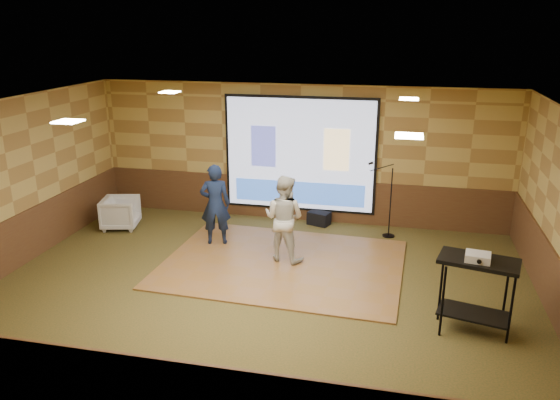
% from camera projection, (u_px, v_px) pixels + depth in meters
% --- Properties ---
extents(ground, '(9.00, 9.00, 0.00)m').
position_uv_depth(ground, '(260.00, 289.00, 9.06)').
color(ground, '#2E3A1A').
rests_on(ground, ground).
extents(room_shell, '(9.04, 7.04, 3.02)m').
position_uv_depth(room_shell, '(259.00, 167.00, 8.41)').
color(room_shell, tan).
rests_on(room_shell, ground).
extents(wainscot_back, '(9.00, 0.04, 0.95)m').
position_uv_depth(wainscot_back, '(299.00, 199.00, 12.14)').
color(wainscot_back, '#4E2C1A').
rests_on(wainscot_back, ground).
extents(wainscot_front, '(9.00, 0.04, 0.95)m').
position_uv_depth(wainscot_front, '(175.00, 399.00, 5.68)').
color(wainscot_front, '#4E2C1A').
rests_on(wainscot_front, ground).
extents(wainscot_left, '(0.04, 7.00, 0.95)m').
position_uv_depth(wainscot_left, '(20.00, 240.00, 9.84)').
color(wainscot_left, '#4E2C1A').
rests_on(wainscot_left, ground).
extents(wainscot_right, '(0.04, 7.00, 0.95)m').
position_uv_depth(wainscot_right, '(556.00, 291.00, 7.98)').
color(wainscot_right, '#4E2C1A').
rests_on(wainscot_right, ground).
extents(projector_screen, '(3.32, 0.06, 2.52)m').
position_uv_depth(projector_screen, '(300.00, 156.00, 11.79)').
color(projector_screen, black).
rests_on(projector_screen, room_shell).
extents(downlight_nw, '(0.32, 0.32, 0.02)m').
position_uv_depth(downlight_nw, '(170.00, 92.00, 10.27)').
color(downlight_nw, beige).
rests_on(downlight_nw, room_shell).
extents(downlight_ne, '(0.32, 0.32, 0.02)m').
position_uv_depth(downlight_ne, '(409.00, 99.00, 9.35)').
color(downlight_ne, beige).
rests_on(downlight_ne, room_shell).
extents(downlight_sw, '(0.32, 0.32, 0.02)m').
position_uv_depth(downlight_sw, '(68.00, 121.00, 7.20)').
color(downlight_sw, beige).
rests_on(downlight_sw, room_shell).
extents(downlight_se, '(0.32, 0.32, 0.02)m').
position_uv_depth(downlight_se, '(409.00, 136.00, 6.29)').
color(downlight_se, beige).
rests_on(downlight_se, room_shell).
extents(dance_floor, '(4.41, 3.43, 0.03)m').
position_uv_depth(dance_floor, '(283.00, 263.00, 9.98)').
color(dance_floor, brown).
rests_on(dance_floor, ground).
extents(player_left, '(0.67, 0.53, 1.61)m').
position_uv_depth(player_left, '(215.00, 204.00, 10.65)').
color(player_left, '#14203F').
rests_on(player_left, dance_floor).
extents(player_right, '(0.91, 0.79, 1.61)m').
position_uv_depth(player_right, '(284.00, 218.00, 9.89)').
color(player_right, beige).
rests_on(player_right, dance_floor).
extents(av_table, '(1.06, 0.56, 1.12)m').
position_uv_depth(av_table, '(477.00, 279.00, 7.58)').
color(av_table, black).
rests_on(av_table, ground).
extents(projector, '(0.37, 0.32, 0.11)m').
position_uv_depth(projector, '(478.00, 257.00, 7.42)').
color(projector, silver).
rests_on(projector, av_table).
extents(mic_stand, '(0.62, 0.25, 1.57)m').
position_uv_depth(mic_stand, '(387.00, 213.00, 11.16)').
color(mic_stand, black).
rests_on(mic_stand, ground).
extents(banquet_chair, '(0.88, 0.87, 0.67)m').
position_uv_depth(banquet_chair, '(121.00, 213.00, 11.68)').
color(banquet_chair, gray).
rests_on(banquet_chair, ground).
extents(duffel_bag, '(0.53, 0.43, 0.28)m').
position_uv_depth(duffel_bag, '(319.00, 218.00, 11.93)').
color(duffel_bag, black).
rests_on(duffel_bag, ground).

